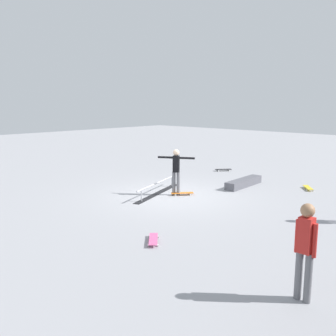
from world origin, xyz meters
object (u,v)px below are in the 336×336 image
object	(u,v)px
grind_rail	(158,188)
skate_ledge	(244,183)
skater_main	(176,169)
loose_skateboard_black	(223,169)
skateboard_main	(182,193)
loose_skateboard_pink	(153,239)
bystander_red_shirt	(305,247)
loose_skateboard_yellow	(308,188)

from	to	relation	value
grind_rail	skate_ledge	size ratio (longest dim) A/B	1.46
skater_main	loose_skateboard_black	bearing A→B (deg)	-102.25
skateboard_main	skater_main	bearing A→B (deg)	-15.47
skateboard_main	loose_skateboard_black	xyz separation A→B (m)	(-5.01, -1.71, 0.00)
skate_ledge	skater_main	xyz separation A→B (m)	(2.89, -1.02, 0.81)
skateboard_main	loose_skateboard_black	bearing A→B (deg)	-121.90
skater_main	loose_skateboard_black	xyz separation A→B (m)	(-5.15, -1.52, -0.89)
grind_rail	skateboard_main	world-z (taller)	grind_rail
loose_skateboard_pink	loose_skateboard_black	world-z (taller)	same
grind_rail	bystander_red_shirt	size ratio (longest dim) A/B	1.91
grind_rail	loose_skateboard_pink	xyz separation A→B (m)	(3.55, 3.34, -0.11)
skateboard_main	loose_skateboard_yellow	distance (m)	4.92
grind_rail	loose_skateboard_pink	bearing A→B (deg)	24.77
bystander_red_shirt	loose_skateboard_pink	world-z (taller)	bystander_red_shirt
skate_ledge	loose_skateboard_yellow	size ratio (longest dim) A/B	2.90
bystander_red_shirt	loose_skateboard_black	xyz separation A→B (m)	(-9.13, -7.93, -0.88)
bystander_red_shirt	loose_skateboard_pink	size ratio (longest dim) A/B	2.34
grind_rail	loose_skateboard_black	distance (m)	5.48
bystander_red_shirt	loose_skateboard_yellow	xyz separation A→B (m)	(-8.08, -3.29, -0.88)
loose_skateboard_black	skateboard_main	bearing A→B (deg)	57.37
loose_skateboard_pink	loose_skateboard_yellow	world-z (taller)	same
loose_skateboard_pink	loose_skateboard_black	distance (m)	9.90
loose_skateboard_black	loose_skateboard_yellow	xyz separation A→B (m)	(1.05, 4.63, 0.00)
grind_rail	skater_main	xyz separation A→B (m)	(-0.27, 0.65, 0.77)
bystander_red_shirt	loose_skateboard_black	distance (m)	12.12
skate_ledge	loose_skateboard_pink	bearing A→B (deg)	14.03
skater_main	bystander_red_shirt	distance (m)	7.54
skate_ledge	skater_main	distance (m)	3.17
bystander_red_shirt	loose_skateboard_black	size ratio (longest dim) A/B	2.24
loose_skateboard_pink	bystander_red_shirt	bearing A→B (deg)	43.64
bystander_red_shirt	loose_skateboard_yellow	world-z (taller)	bystander_red_shirt
skater_main	skateboard_main	xyz separation A→B (m)	(-0.13, 0.19, -0.89)
grind_rail	skate_ledge	bearing A→B (deg)	133.74
skater_main	loose_skateboard_pink	xyz separation A→B (m)	(3.81, 2.69, -0.89)
skateboard_main	loose_skateboard_pink	bearing A→B (deg)	71.73
grind_rail	bystander_red_shirt	bearing A→B (deg)	43.72
skater_main	loose_skateboard_pink	distance (m)	4.75
grind_rail	loose_skateboard_black	xyz separation A→B (m)	(-5.41, -0.87, -0.11)
skate_ledge	skateboard_main	xyz separation A→B (m)	(2.76, -0.83, -0.08)
loose_skateboard_pink	grind_rail	bearing A→B (deg)	179.52
skater_main	skateboard_main	bearing A→B (deg)	-173.49
skater_main	loose_skateboard_pink	bearing A→B (deg)	96.49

